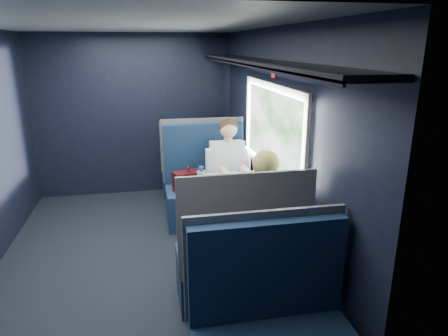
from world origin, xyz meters
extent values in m
cube|color=black|center=(0.00, 0.00, -0.01)|extent=(2.80, 4.20, 0.01)
cube|color=black|center=(1.45, 0.00, 1.15)|extent=(0.10, 4.20, 2.30)
cube|color=black|center=(0.00, 2.15, 1.15)|extent=(2.80, 0.10, 2.30)
cube|color=black|center=(0.00, -2.15, 1.15)|extent=(2.80, 0.10, 2.30)
cube|color=silver|center=(0.00, 0.00, 2.35)|extent=(2.80, 4.20, 0.10)
cube|color=beige|center=(1.38, 0.00, 1.74)|extent=(0.03, 1.84, 0.07)
cube|color=beige|center=(1.38, 0.00, 0.90)|extent=(0.03, 1.84, 0.07)
cube|color=beige|center=(1.38, -0.89, 1.32)|extent=(0.03, 0.07, 0.78)
cube|color=beige|center=(1.38, 0.89, 1.32)|extent=(0.03, 0.07, 0.78)
cube|color=black|center=(1.22, 0.00, 1.98)|extent=(0.36, 4.10, 0.04)
cube|color=black|center=(1.05, 0.00, 1.96)|extent=(0.02, 4.10, 0.03)
cube|color=red|center=(1.38, 0.00, 1.89)|extent=(0.01, 0.10, 0.12)
cylinder|color=#54565E|center=(0.88, 0.00, 0.35)|extent=(0.08, 0.08, 0.70)
cube|color=silver|center=(1.06, 0.00, 0.72)|extent=(0.62, 1.00, 0.04)
cube|color=#0D1F3C|center=(0.85, 0.78, 0.23)|extent=(1.00, 0.50, 0.45)
cube|color=#0D1F3C|center=(0.85, 1.08, 0.82)|extent=(1.00, 0.10, 0.75)
cube|color=#54565E|center=(0.85, 1.14, 0.85)|extent=(1.04, 0.03, 0.82)
cube|color=#54565E|center=(0.85, 0.73, 0.55)|extent=(0.06, 0.40, 0.20)
cube|color=#480F10|center=(0.62, 0.76, 0.57)|extent=(0.39, 0.28, 0.24)
cylinder|color=#480F10|center=(0.62, 0.76, 0.74)|extent=(0.07, 0.14, 0.03)
cylinder|color=silver|center=(0.76, 0.64, 0.59)|extent=(0.10, 0.10, 0.27)
cylinder|color=blue|center=(0.76, 0.64, 0.75)|extent=(0.06, 0.06, 0.06)
cube|color=#0D1F3C|center=(0.85, -0.78, 0.23)|extent=(1.00, 0.50, 0.45)
cube|color=#0D1F3C|center=(0.85, -1.08, 0.82)|extent=(1.00, 0.10, 0.75)
cube|color=#54565E|center=(0.85, -1.14, 0.85)|extent=(1.04, 0.03, 0.82)
cube|color=#54565E|center=(0.85, -0.73, 0.55)|extent=(0.06, 0.40, 0.20)
cube|color=#0D1F3C|center=(0.85, 1.88, 0.23)|extent=(1.00, 0.40, 0.45)
cube|color=#0D1F3C|center=(0.85, 1.64, 0.78)|extent=(1.00, 0.10, 0.66)
cube|color=#54565E|center=(0.85, 1.59, 0.80)|extent=(1.04, 0.03, 0.72)
cube|color=#0D1F3C|center=(0.85, -1.64, 0.78)|extent=(1.00, 0.10, 0.66)
cube|color=#54565E|center=(0.85, -1.59, 0.80)|extent=(1.04, 0.03, 0.72)
cube|color=black|center=(1.10, 0.64, 0.53)|extent=(0.36, 0.44, 0.16)
cube|color=black|center=(1.10, 0.44, 0.23)|extent=(0.32, 0.12, 0.45)
cube|color=silver|center=(1.10, 0.80, 0.78)|extent=(0.40, 0.29, 0.53)
cylinder|color=#D8A88C|center=(1.10, 0.76, 1.06)|extent=(0.10, 0.10, 0.06)
sphere|color=#D8A88C|center=(1.10, 0.74, 1.20)|extent=(0.21, 0.21, 0.21)
sphere|color=#382114|center=(1.10, 0.76, 1.21)|extent=(0.22, 0.22, 0.22)
cube|color=silver|center=(0.88, 0.76, 0.78)|extent=(0.09, 0.12, 0.34)
cube|color=silver|center=(1.32, 0.76, 0.78)|extent=(0.09, 0.12, 0.34)
cube|color=black|center=(1.10, -0.64, 0.53)|extent=(0.36, 0.44, 0.16)
cube|color=black|center=(1.10, -0.44, 0.23)|extent=(0.32, 0.12, 0.45)
cube|color=black|center=(1.10, -0.80, 0.78)|extent=(0.40, 0.29, 0.53)
cylinder|color=#D8A88C|center=(1.10, -0.76, 1.06)|extent=(0.10, 0.10, 0.06)
sphere|color=#D8A88C|center=(1.10, -0.74, 1.20)|extent=(0.21, 0.21, 0.21)
sphere|color=tan|center=(1.10, -0.76, 1.21)|extent=(0.22, 0.22, 0.22)
cube|color=black|center=(0.88, -0.76, 0.78)|extent=(0.09, 0.12, 0.34)
cube|color=black|center=(1.32, -0.76, 0.78)|extent=(0.09, 0.12, 0.34)
cube|color=tan|center=(1.10, -0.86, 0.90)|extent=(0.26, 0.07, 0.36)
cube|color=white|center=(0.96, 0.01, 0.74)|extent=(0.72, 0.91, 0.01)
cube|color=silver|center=(1.17, 0.10, 0.75)|extent=(0.24, 0.31, 0.01)
cube|color=silver|center=(1.28, 0.10, 0.87)|extent=(0.02, 0.31, 0.21)
cube|color=black|center=(1.27, 0.10, 0.87)|extent=(0.01, 0.27, 0.17)
cylinder|color=silver|center=(1.31, 0.20, 0.82)|extent=(0.06, 0.06, 0.16)
cylinder|color=blue|center=(1.31, 0.20, 0.92)|extent=(0.03, 0.03, 0.04)
cylinder|color=white|center=(1.33, 0.33, 0.78)|extent=(0.06, 0.06, 0.08)
camera|label=1|loc=(0.15, -3.75, 2.13)|focal=32.00mm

